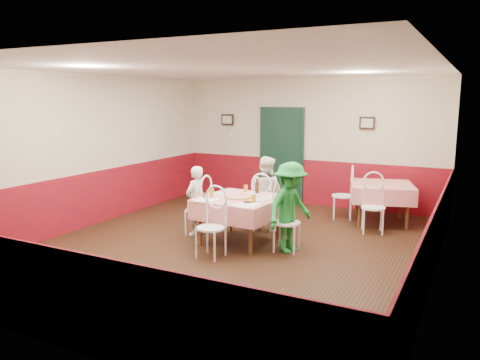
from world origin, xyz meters
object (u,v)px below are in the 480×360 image
at_px(main_table, 240,220).
at_px(chair_near, 211,228).
at_px(chair_left, 198,210).
at_px(diner_left, 196,201).
at_px(glass_b, 254,199).
at_px(glass_c, 246,189).
at_px(pizza, 238,197).
at_px(second_table, 381,203).
at_px(chair_second_b, 373,208).
at_px(wallet, 248,202).
at_px(diner_far, 266,193).
at_px(glass_a, 211,193).
at_px(chair_right, 287,223).
at_px(chair_second_a, 343,196).
at_px(chair_far, 264,206).
at_px(diner_right, 290,207).
at_px(beer_bottle, 257,187).

height_order(main_table, chair_near, chair_near).
height_order(chair_left, diner_left, diner_left).
relative_size(glass_b, glass_c, 0.97).
bearing_deg(glass_c, pizza, -78.73).
height_order(second_table, chair_second_b, chair_second_b).
distance_m(wallet, diner_far, 1.21).
relative_size(glass_c, diner_far, 0.09).
relative_size(second_table, chair_near, 1.24).
height_order(glass_a, glass_b, glass_a).
relative_size(chair_right, glass_c, 7.07).
relative_size(chair_near, glass_a, 5.92).
distance_m(chair_left, chair_second_a, 2.99).
bearing_deg(glass_a, diner_left, 149.57).
distance_m(main_table, glass_c, 0.63).
bearing_deg(glass_b, glass_a, 178.82).
xyz_separation_m(pizza, diner_left, (-0.88, 0.08, -0.17)).
xyz_separation_m(chair_far, chair_second_a, (1.02, 1.50, 0.00)).
height_order(glass_c, diner_right, diner_right).
bearing_deg(glass_c, diner_left, -155.04).
distance_m(main_table, chair_near, 0.85).
bearing_deg(chair_near, second_table, 60.04).
relative_size(chair_right, pizza, 2.02).
height_order(beer_bottle, wallet, beer_bottle).
relative_size(chair_near, pizza, 2.02).
distance_m(chair_far, chair_near, 1.70).
distance_m(diner_left, diner_far, 1.27).
distance_m(glass_a, wallet, 0.69).
height_order(second_table, glass_c, glass_c).
height_order(chair_far, diner_right, diner_right).
bearing_deg(diner_far, chair_right, 138.41).
xyz_separation_m(main_table, diner_far, (0.06, 0.90, 0.30)).
bearing_deg(glass_a, chair_near, -60.44).
relative_size(diner_left, diner_far, 0.90).
xyz_separation_m(chair_second_a, diner_left, (-1.98, -2.29, 0.15)).
xyz_separation_m(chair_near, wallet, (0.33, 0.56, 0.32)).
xyz_separation_m(main_table, chair_left, (-0.85, 0.05, 0.08)).
height_order(glass_b, diner_right, diner_right).
distance_m(second_table, chair_near, 3.71).
xyz_separation_m(chair_right, chair_second_b, (0.98, 1.65, 0.00)).
bearing_deg(diner_left, chair_far, 137.06).
bearing_deg(beer_bottle, pizza, -107.51).
distance_m(second_table, beer_bottle, 2.64).
relative_size(main_table, chair_far, 1.36).
xyz_separation_m(chair_left, beer_bottle, (0.97, 0.35, 0.43)).
bearing_deg(pizza, diner_left, 174.64).
bearing_deg(beer_bottle, main_table, -106.30).
distance_m(second_table, chair_second_b, 0.75).
relative_size(wallet, diner_right, 0.08).
height_order(chair_second_a, glass_a, glass_a).
xyz_separation_m(wallet, diner_left, (-1.18, 0.35, -0.17)).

